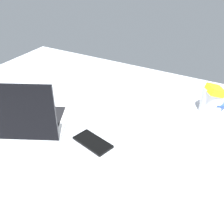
{
  "coord_description": "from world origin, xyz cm",
  "views": [
    {
      "loc": [
        -35.13,
        59.74,
        77.21
      ],
      "look_at": [
        5.01,
        -12.71,
        24.0
      ],
      "focal_mm": 42.53,
      "sensor_mm": 36.0,
      "label": 1
    }
  ],
  "objects": [
    {
      "name": "cell_phone",
      "position": [
        5.65,
        -0.43,
        18.4
      ],
      "size": [
        15.28,
        10.18,
        0.8
      ],
      "primitive_type": "cube",
      "rotation": [
        0.0,
        0.0,
        1.31
      ],
      "color": "black",
      "rests_on": "bed_mattress"
    },
    {
      "name": "bed_mattress",
      "position": [
        0.0,
        0.0,
        9.0
      ],
      "size": [
        180.0,
        140.0,
        18.0
      ],
      "primitive_type": "cube",
      "color": "#B7BCC6",
      "rests_on": "ground"
    },
    {
      "name": "laptop",
      "position": [
        33.61,
        6.25,
        22.41
      ],
      "size": [
        39.76,
        35.19,
        23.0
      ],
      "rotation": [
        0.0,
        0.0,
        0.46
      ],
      "color": "silver",
      "rests_on": "bed_mattress"
    },
    {
      "name": "snack_cup",
      "position": [
        -25.67,
        -41.0,
        23.97
      ],
      "size": [
        10.56,
        11.02,
        13.25
      ],
      "color": "silver",
      "rests_on": "bed_mattress"
    }
  ]
}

